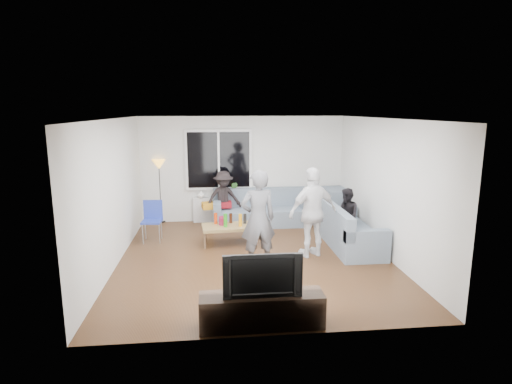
{
  "coord_description": "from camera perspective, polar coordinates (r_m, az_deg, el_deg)",
  "views": [
    {
      "loc": [
        -0.73,
        -7.38,
        2.77
      ],
      "look_at": [
        0.1,
        0.6,
        1.15
      ],
      "focal_mm": 28.96,
      "sensor_mm": 36.0,
      "label": 1
    }
  ],
  "objects": [
    {
      "name": "wall_left",
      "position": [
        7.74,
        -19.2,
        -0.18
      ],
      "size": [
        0.04,
        5.5,
        2.6
      ],
      "primitive_type": "cube",
      "color": "silver",
      "rests_on": "ground"
    },
    {
      "name": "sofa_back_section",
      "position": [
        10.0,
        0.69,
        -2.16
      ],
      "size": [
        2.3,
        0.85,
        0.85
      ],
      "primitive_type": null,
      "color": "slate",
      "rests_on": "floor"
    },
    {
      "name": "bottle_d",
      "position": [
        8.48,
        -2.18,
        -3.91
      ],
      "size": [
        0.07,
        0.07,
        0.26
      ],
      "primitive_type": "cylinder",
      "color": "orange",
      "rests_on": "coffee_table"
    },
    {
      "name": "wall_right",
      "position": [
        8.2,
        17.53,
        0.55
      ],
      "size": [
        0.04,
        5.5,
        2.6
      ],
      "primitive_type": "cube",
      "color": "silver",
      "rests_on": "ground"
    },
    {
      "name": "player_right",
      "position": [
        7.85,
        7.87,
        -2.82
      ],
      "size": [
        1.08,
        0.71,
        1.71
      ],
      "primitive_type": "imported",
      "rotation": [
        0.0,
        0.0,
        3.46
      ],
      "color": "silver",
      "rests_on": "floor"
    },
    {
      "name": "bottle_a",
      "position": [
        8.69,
        -5.59,
        -3.67
      ],
      "size": [
        0.07,
        0.07,
        0.23
      ],
      "primitive_type": "cylinder",
      "color": "red",
      "rests_on": "coffee_table"
    },
    {
      "name": "bottle_e",
      "position": [
        8.69,
        -1.54,
        -3.7
      ],
      "size": [
        0.07,
        0.07,
        0.21
      ],
      "primitive_type": "cylinder",
      "color": "black",
      "rests_on": "coffee_table"
    },
    {
      "name": "ceiling",
      "position": [
        7.42,
        -0.29,
        10.25
      ],
      "size": [
        5.0,
        5.5,
        0.04
      ],
      "primitive_type": "cube",
      "color": "white",
      "rests_on": "ground"
    },
    {
      "name": "window_glass",
      "position": [
        10.11,
        -5.17,
        4.43
      ],
      "size": [
        1.5,
        0.02,
        1.35
      ],
      "primitive_type": "cube",
      "color": "black",
      "rests_on": "window_frame"
    },
    {
      "name": "pitcher",
      "position": [
        8.63,
        -4.6,
        -3.99
      ],
      "size": [
        0.17,
        0.17,
        0.17
      ],
      "primitive_type": "cylinder",
      "color": "maroon",
      "rests_on": "coffee_table"
    },
    {
      "name": "bottle_b",
      "position": [
        8.45,
        -4.24,
        -3.94
      ],
      "size": [
        0.08,
        0.08,
        0.27
      ],
      "primitive_type": "cylinder",
      "color": "#26981B",
      "rests_on": "coffee_table"
    },
    {
      "name": "wall_front",
      "position": [
        4.9,
        2.94,
        -6.07
      ],
      "size": [
        5.0,
        0.04,
        2.6
      ],
      "primitive_type": "cube",
      "color": "silver",
      "rests_on": "ground"
    },
    {
      "name": "potted_plant",
      "position": [
        10.2,
        -3.15,
        0.32
      ],
      "size": [
        0.24,
        0.21,
        0.38
      ],
      "primitive_type": "imported",
      "rotation": [
        0.0,
        0.0,
        -0.23
      ],
      "color": "#306126",
      "rests_on": "radiator"
    },
    {
      "name": "spectator_right",
      "position": [
        8.85,
        12.4,
        -3.21
      ],
      "size": [
        0.49,
        0.6,
        1.15
      ],
      "primitive_type": "imported",
      "rotation": [
        0.0,
        0.0,
        -1.47
      ],
      "color": "black",
      "rests_on": "floor"
    },
    {
      "name": "tv_console",
      "position": [
        5.54,
        0.8,
        -16.0
      ],
      "size": [
        1.6,
        0.4,
        0.44
      ],
      "primitive_type": "cube",
      "color": "#312218",
      "rests_on": "floor"
    },
    {
      "name": "television",
      "position": [
        5.32,
        0.81,
        -11.14
      ],
      "size": [
        1.0,
        0.13,
        0.58
      ],
      "primitive_type": "imported",
      "color": "black",
      "rests_on": "tv_console"
    },
    {
      "name": "side_chair",
      "position": [
        9.0,
        -14.19,
        -4.01
      ],
      "size": [
        0.42,
        0.42,
        0.86
      ],
      "primitive_type": null,
      "rotation": [
        0.0,
        0.0,
        -0.06
      ],
      "color": "#2539A4",
      "rests_on": "floor"
    },
    {
      "name": "sofa_right_section",
      "position": [
        8.62,
        12.96,
        -4.68
      ],
      "size": [
        2.0,
        0.85,
        0.85
      ],
      "primitive_type": null,
      "rotation": [
        0.0,
        0.0,
        1.57
      ],
      "color": "slate",
      "rests_on": "floor"
    },
    {
      "name": "player_left",
      "position": [
        7.26,
        0.28,
        -3.73
      ],
      "size": [
        0.7,
        0.53,
        1.75
      ],
      "primitive_type": "imported",
      "rotation": [
        0.0,
        0.0,
        3.32
      ],
      "color": "#4E4E53",
      "rests_on": "floor"
    },
    {
      "name": "window_frame",
      "position": [
        10.15,
        -5.18,
        4.46
      ],
      "size": [
        1.62,
        0.06,
        1.47
      ],
      "primitive_type": "cube",
      "color": "white",
      "rests_on": "wall_back"
    },
    {
      "name": "vase",
      "position": [
        10.22,
        -7.59,
        -0.3
      ],
      "size": [
        0.2,
        0.2,
        0.19
      ],
      "primitive_type": "imported",
      "rotation": [
        0.0,
        0.0,
        -0.13
      ],
      "color": "white",
      "rests_on": "radiator"
    },
    {
      "name": "radiator",
      "position": [
        10.33,
        -5.05,
        -2.41
      ],
      "size": [
        1.3,
        0.12,
        0.62
      ],
      "primitive_type": "cube",
      "color": "silver",
      "rests_on": "floor"
    },
    {
      "name": "sofa_corner",
      "position": [
        10.42,
        11.77,
        -1.84
      ],
      "size": [
        0.85,
        0.85,
        0.85
      ],
      "primitive_type": "cube",
      "color": "slate",
      "rests_on": "floor"
    },
    {
      "name": "floor",
      "position": [
        7.93,
        -0.27,
        -9.2
      ],
      "size": [
        5.0,
        5.5,
        0.04
      ],
      "primitive_type": "cube",
      "color": "#56351C",
      "rests_on": "ground"
    },
    {
      "name": "window_mullion",
      "position": [
        10.1,
        -5.17,
        4.42
      ],
      "size": [
        0.05,
        0.03,
        1.35
      ],
      "primitive_type": "cube",
      "color": "white",
      "rests_on": "window_frame"
    },
    {
      "name": "bottle_c",
      "position": [
        8.75,
        -3.5,
        -3.63
      ],
      "size": [
        0.07,
        0.07,
        0.21
      ],
      "primitive_type": "cylinder",
      "color": "#33170B",
      "rests_on": "coffee_table"
    },
    {
      "name": "cushion_yellow",
      "position": [
        9.89,
        -6.34,
        -1.86
      ],
      "size": [
        0.43,
        0.38,
        0.14
      ],
      "primitive_type": "cube",
      "rotation": [
        0.0,
        0.0,
        0.17
      ],
      "color": "orange",
      "rests_on": "sofa_back_section"
    },
    {
      "name": "coffee_table",
      "position": [
        8.64,
        -3.73,
        -5.91
      ],
      "size": [
        1.14,
        0.69,
        0.4
      ],
      "primitive_type": "cube",
      "rotation": [
        0.0,
        0.0,
        0.08
      ],
      "color": "olive",
      "rests_on": "floor"
    },
    {
      "name": "wall_back",
      "position": [
        10.28,
        -1.81,
        3.19
      ],
      "size": [
        5.0,
        0.04,
        2.6
      ],
      "primitive_type": "cube",
      "color": "silver",
      "rests_on": "ground"
    },
    {
      "name": "floor_lamp",
      "position": [
        10.42,
        -13.1,
        0.1
      ],
      "size": [
        0.32,
        0.32,
        1.56
      ],
      "primitive_type": null,
      "color": "#FFAB30",
      "rests_on": "floor"
    },
    {
      "name": "cushion_red",
      "position": [
        9.97,
        -4.45,
        -1.72
      ],
      "size": [
        0.36,
        0.3,
        0.13
      ],
      "primitive_type": "cube",
      "rotation": [
        0.0,
        0.0,
        -0.01
      ],
      "color": "maroon",
      "rests_on": "sofa_back_section"
    },
    {
      "name": "spectator_back",
      "position": [
        9.91,
        -4.51,
        -0.89
      ],
      "size": [
        0.95,
        0.69,
        1.33
      ],
      "primitive_type": "imported",
      "rotation": [
        0.0,
        0.0,
        0.25
      ],
      "color": "black",
      "rests_on": "floor"
    }
  ]
}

